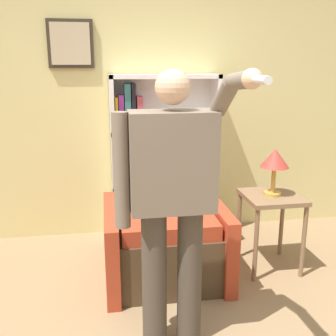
{
  "coord_description": "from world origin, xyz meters",
  "views": [
    {
      "loc": [
        -0.44,
        -1.86,
        1.69
      ],
      "look_at": [
        -0.04,
        0.64,
        1.02
      ],
      "focal_mm": 42.0,
      "sensor_mm": 36.0,
      "label": 1
    }
  ],
  "objects_px": {
    "bookcase": "(154,160)",
    "table_lamp": "(275,161)",
    "side_table": "(271,208)",
    "armchair": "(164,230)",
    "person_standing": "(172,196)"
  },
  "relations": [
    {
      "from": "side_table",
      "to": "table_lamp",
      "type": "height_order",
      "value": "table_lamp"
    },
    {
      "from": "person_standing",
      "to": "table_lamp",
      "type": "xyz_separation_m",
      "value": [
        0.98,
        0.81,
        -0.03
      ]
    },
    {
      "from": "armchair",
      "to": "person_standing",
      "type": "distance_m",
      "value": 1.06
    },
    {
      "from": "bookcase",
      "to": "table_lamp",
      "type": "distance_m",
      "value": 1.22
    },
    {
      "from": "side_table",
      "to": "table_lamp",
      "type": "relative_size",
      "value": 1.68
    },
    {
      "from": "armchair",
      "to": "side_table",
      "type": "height_order",
      "value": "armchair"
    },
    {
      "from": "side_table",
      "to": "person_standing",
      "type": "bearing_deg",
      "value": -140.44
    },
    {
      "from": "side_table",
      "to": "armchair",
      "type": "bearing_deg",
      "value": 175.94
    },
    {
      "from": "person_standing",
      "to": "table_lamp",
      "type": "distance_m",
      "value": 1.27
    },
    {
      "from": "person_standing",
      "to": "table_lamp",
      "type": "height_order",
      "value": "person_standing"
    },
    {
      "from": "person_standing",
      "to": "side_table",
      "type": "bearing_deg",
      "value": 39.56
    },
    {
      "from": "armchair",
      "to": "table_lamp",
      "type": "height_order",
      "value": "armchair"
    },
    {
      "from": "side_table",
      "to": "table_lamp",
      "type": "distance_m",
      "value": 0.4
    },
    {
      "from": "person_standing",
      "to": "side_table",
      "type": "relative_size",
      "value": 2.58
    },
    {
      "from": "bookcase",
      "to": "table_lamp",
      "type": "bearing_deg",
      "value": -43.27
    }
  ]
}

